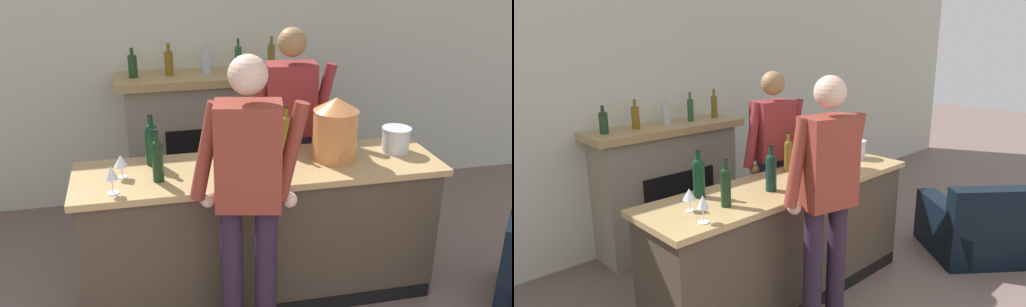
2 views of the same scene
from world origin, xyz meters
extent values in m
cube|color=beige|center=(0.00, 4.40, 1.38)|extent=(12.00, 0.07, 2.75)
cube|color=#44372B|center=(0.25, 2.65, 0.47)|extent=(2.34, 0.59, 0.94)
cube|color=tan|center=(0.25, 2.65, 0.96)|extent=(2.41, 0.66, 0.04)
cube|color=black|center=(0.25, 2.35, 0.05)|extent=(2.29, 0.01, 0.10)
cube|color=gray|center=(0.09, 4.15, 0.59)|extent=(1.39, 0.44, 1.18)
cube|color=black|center=(0.09, 3.91, 0.44)|extent=(0.77, 0.02, 0.76)
cube|color=tan|center=(0.09, 4.13, 1.22)|extent=(1.55, 0.52, 0.07)
cylinder|color=#1B381C|center=(-0.52, 4.13, 1.35)|extent=(0.08, 0.08, 0.19)
cylinder|color=#1B381C|center=(-0.52, 4.13, 1.47)|extent=(0.03, 0.03, 0.06)
cylinder|color=brown|center=(-0.22, 4.13, 1.36)|extent=(0.07, 0.07, 0.21)
cylinder|color=brown|center=(-0.22, 4.13, 1.49)|extent=(0.03, 0.03, 0.07)
cylinder|color=#A5B8C0|center=(0.10, 4.13, 1.35)|extent=(0.08, 0.08, 0.19)
cylinder|color=#A5B8C0|center=(0.10, 4.13, 1.47)|extent=(0.03, 0.03, 0.06)
cylinder|color=#23512C|center=(0.38, 4.13, 1.36)|extent=(0.06, 0.06, 0.22)
cylinder|color=#23512C|center=(0.38, 4.13, 1.51)|extent=(0.02, 0.02, 0.07)
cylinder|color=brown|center=(0.68, 4.13, 1.37)|extent=(0.07, 0.07, 0.23)
cylinder|color=brown|center=(0.68, 4.13, 1.52)|extent=(0.03, 0.03, 0.08)
cube|color=black|center=(2.16, 1.92, 0.20)|extent=(1.21, 1.21, 0.39)
cube|color=black|center=(1.95, 1.66, 0.39)|extent=(0.79, 0.69, 0.77)
cube|color=black|center=(2.42, 1.70, 0.27)|extent=(0.70, 0.78, 0.53)
cube|color=black|center=(1.90, 2.13, 0.27)|extent=(0.70, 0.78, 0.53)
cylinder|color=black|center=(0.15, 2.07, 0.50)|extent=(0.13, 0.13, 0.99)
cylinder|color=black|center=(-0.05, 2.11, 0.50)|extent=(0.13, 0.13, 0.99)
cube|color=maroon|center=(0.05, 2.09, 1.29)|extent=(0.40, 0.29, 0.60)
cylinder|color=maroon|center=(0.28, 2.06, 1.31)|extent=(0.20, 0.08, 0.57)
sphere|color=#D1A891|center=(0.29, 2.08, 1.01)|extent=(0.09, 0.09, 0.09)
cylinder|color=maroon|center=(-0.17, 2.16, 1.31)|extent=(0.20, 0.08, 0.57)
sphere|color=#D1A891|center=(-0.16, 2.18, 1.01)|extent=(0.09, 0.09, 0.09)
sphere|color=#D1A891|center=(0.05, 2.09, 1.74)|extent=(0.21, 0.21, 0.21)
cylinder|color=#332E49|center=(0.49, 3.16, 0.51)|extent=(0.13, 0.13, 1.01)
cube|color=black|center=(0.48, 3.10, 0.04)|extent=(0.13, 0.25, 0.07)
cylinder|color=#332E49|center=(0.69, 3.14, 0.51)|extent=(0.13, 0.13, 1.01)
cube|color=black|center=(0.68, 3.07, 0.04)|extent=(0.13, 0.25, 0.07)
cube|color=maroon|center=(0.59, 3.15, 1.28)|extent=(0.39, 0.26, 0.52)
cylinder|color=maroon|center=(0.36, 3.16, 1.26)|extent=(0.20, 0.08, 0.57)
sphere|color=olive|center=(0.35, 3.14, 0.96)|extent=(0.09, 0.09, 0.09)
cylinder|color=maroon|center=(0.81, 3.10, 1.26)|extent=(0.20, 0.08, 0.57)
sphere|color=olive|center=(0.81, 3.08, 0.96)|extent=(0.09, 0.09, 0.09)
sphere|color=olive|center=(0.59, 3.15, 1.69)|extent=(0.21, 0.21, 0.21)
cylinder|color=#BE723D|center=(0.76, 2.68, 1.15)|extent=(0.30, 0.30, 0.34)
cone|color=#BE723D|center=(0.76, 2.68, 1.36)|extent=(0.30, 0.30, 0.09)
cylinder|color=#B29333|center=(0.76, 2.51, 1.05)|extent=(0.02, 0.04, 0.02)
cylinder|color=silver|center=(1.23, 2.72, 1.06)|extent=(0.19, 0.19, 0.16)
cylinder|color=silver|center=(1.23, 2.72, 1.15)|extent=(0.20, 0.20, 0.01)
cylinder|color=#103029|center=(0.02, 2.59, 1.10)|extent=(0.08, 0.08, 0.24)
sphere|color=#103029|center=(0.02, 2.59, 1.22)|extent=(0.08, 0.08, 0.08)
cylinder|color=#103029|center=(0.02, 2.59, 1.27)|extent=(0.03, 0.03, 0.09)
cylinder|color=black|center=(0.02, 2.59, 1.32)|extent=(0.04, 0.04, 0.01)
cylinder|color=brown|center=(0.47, 2.85, 1.10)|extent=(0.07, 0.07, 0.23)
sphere|color=brown|center=(0.47, 2.85, 1.22)|extent=(0.06, 0.06, 0.06)
cylinder|color=brown|center=(0.47, 2.85, 1.26)|extent=(0.03, 0.03, 0.09)
cylinder|color=black|center=(0.47, 2.85, 1.31)|extent=(0.03, 0.03, 0.01)
cylinder|color=black|center=(-0.44, 2.84, 1.10)|extent=(0.08, 0.08, 0.24)
sphere|color=black|center=(-0.44, 2.84, 1.22)|extent=(0.08, 0.08, 0.08)
cylinder|color=black|center=(-0.44, 2.84, 1.27)|extent=(0.03, 0.03, 0.09)
cylinder|color=black|center=(-0.44, 2.84, 1.32)|extent=(0.04, 0.04, 0.01)
cylinder|color=black|center=(-0.42, 2.56, 1.10)|extent=(0.07, 0.07, 0.23)
sphere|color=black|center=(-0.42, 2.56, 1.21)|extent=(0.07, 0.07, 0.07)
cylinder|color=black|center=(-0.42, 2.56, 1.26)|extent=(0.03, 0.03, 0.09)
cylinder|color=black|center=(-0.42, 2.56, 1.31)|extent=(0.03, 0.03, 0.01)
cylinder|color=silver|center=(-0.69, 2.44, 0.98)|extent=(0.07, 0.07, 0.01)
cylinder|color=silver|center=(-0.69, 2.44, 1.03)|extent=(0.01, 0.01, 0.09)
cone|color=silver|center=(-0.69, 2.44, 1.12)|extent=(0.07, 0.07, 0.08)
cylinder|color=silver|center=(-0.64, 2.66, 0.98)|extent=(0.06, 0.06, 0.01)
cylinder|color=silver|center=(-0.64, 2.66, 1.02)|extent=(0.01, 0.01, 0.07)
cone|color=silver|center=(-0.64, 2.66, 1.10)|extent=(0.09, 0.09, 0.07)
camera|label=1|loc=(-0.52, -0.69, 2.45)|focal=40.00mm
camera|label=2|loc=(-2.18, 0.31, 2.06)|focal=32.00mm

